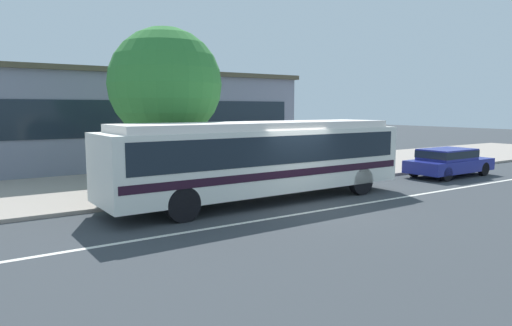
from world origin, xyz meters
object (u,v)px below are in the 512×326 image
object	(u,v)px
sedan_far_ahead	(448,161)
street_tree_near_stop	(165,84)
pedestrian_walking_along_curb	(257,160)
transit_bus	(262,155)
pedestrian_waiting_near_sign	(308,159)
pedestrian_standing_by_tree	(176,167)
bus_stop_sign	(307,143)

from	to	relation	value
sedan_far_ahead	street_tree_near_stop	world-z (taller)	street_tree_near_stop
pedestrian_walking_along_curb	sedan_far_ahead	bearing A→B (deg)	-14.64
street_tree_near_stop	sedan_far_ahead	bearing A→B (deg)	-16.75
transit_bus	pedestrian_walking_along_curb	size ratio (longest dim) A/B	6.53
sedan_far_ahead	pedestrian_waiting_near_sign	bearing A→B (deg)	161.84
pedestrian_waiting_near_sign	pedestrian_walking_along_curb	xyz separation A→B (m)	(-2.47, 0.21, 0.06)
pedestrian_standing_by_tree	street_tree_near_stop	distance (m)	3.47
pedestrian_standing_by_tree	street_tree_near_stop	world-z (taller)	street_tree_near_stop
transit_bus	pedestrian_walking_along_curb	world-z (taller)	transit_bus
pedestrian_walking_along_curb	bus_stop_sign	size ratio (longest dim) A/B	0.67
bus_stop_sign	street_tree_near_stop	size ratio (longest dim) A/B	0.41
sedan_far_ahead	bus_stop_sign	world-z (taller)	bus_stop_sign
sedan_far_ahead	pedestrian_standing_by_tree	size ratio (longest dim) A/B	2.60
sedan_far_ahead	street_tree_near_stop	bearing A→B (deg)	163.25
transit_bus	pedestrian_standing_by_tree	size ratio (longest dim) A/B	6.27
transit_bus	bus_stop_sign	distance (m)	4.22
bus_stop_sign	pedestrian_walking_along_curb	bearing A→B (deg)	174.03
pedestrian_walking_along_curb	street_tree_near_stop	bearing A→B (deg)	157.54
transit_bus	sedan_far_ahead	distance (m)	10.42
sedan_far_ahead	pedestrian_waiting_near_sign	size ratio (longest dim) A/B	2.87
pedestrian_waiting_near_sign	pedestrian_standing_by_tree	xyz separation A→B (m)	(-6.12, -0.33, 0.10)
sedan_far_ahead	pedestrian_walking_along_curb	size ratio (longest dim) A/B	2.70
transit_bus	pedestrian_waiting_near_sign	distance (m)	4.36
pedestrian_standing_by_tree	bus_stop_sign	world-z (taller)	bus_stop_sign
pedestrian_waiting_near_sign	bus_stop_sign	size ratio (longest dim) A/B	0.63
transit_bus	pedestrian_walking_along_curb	distance (m)	2.68
sedan_far_ahead	pedestrian_waiting_near_sign	xyz separation A→B (m)	(-6.60, 2.16, 0.30)
transit_bus	pedestrian_waiting_near_sign	bearing A→B (deg)	28.81
sedan_far_ahead	bus_stop_sign	xyz separation A→B (m)	(-6.69, 2.12, 0.99)
pedestrian_walking_along_curb	street_tree_near_stop	xyz separation A→B (m)	(-3.21, 1.33, 2.93)
bus_stop_sign	pedestrian_waiting_near_sign	bearing A→B (deg)	23.87
sedan_far_ahead	street_tree_near_stop	xyz separation A→B (m)	(-12.28, 3.70, 3.30)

